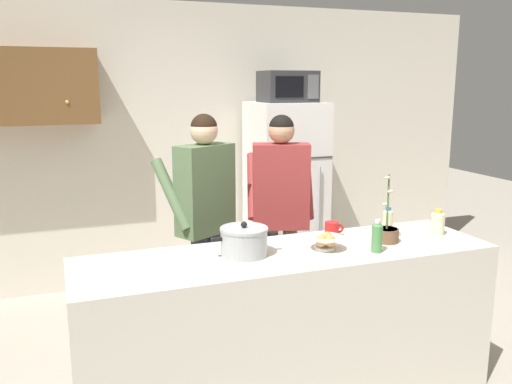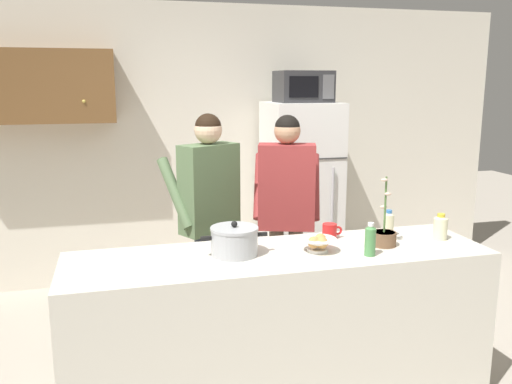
% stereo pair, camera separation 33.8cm
% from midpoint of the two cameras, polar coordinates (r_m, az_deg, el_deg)
% --- Properties ---
extents(back_wall_unit, '(6.00, 0.48, 2.60)m').
position_cam_midpoint_polar(back_wall_unit, '(5.17, -10.95, 5.66)').
color(back_wall_unit, silver).
rests_on(back_wall_unit, ground).
extents(kitchen_island, '(2.46, 0.68, 0.92)m').
position_cam_midpoint_polar(kitchen_island, '(3.32, 0.40, -13.94)').
color(kitchen_island, silver).
rests_on(kitchen_island, ground).
extents(refrigerator, '(0.64, 0.68, 1.71)m').
position_cam_midpoint_polar(refrigerator, '(5.11, 1.24, -0.15)').
color(refrigerator, white).
rests_on(refrigerator, ground).
extents(microwave, '(0.48, 0.37, 0.28)m').
position_cam_midpoint_polar(microwave, '(4.99, 1.39, 11.05)').
color(microwave, '#2D2D30').
rests_on(microwave, refrigerator).
extents(person_near_pot, '(0.62, 0.58, 1.67)m').
position_cam_midpoint_polar(person_near_pot, '(3.91, -7.93, -1.01)').
color(person_near_pot, '#33384C').
rests_on(person_near_pot, ground).
extents(person_by_sink, '(0.59, 0.53, 1.66)m').
position_cam_midpoint_polar(person_by_sink, '(4.06, 0.25, -0.62)').
color(person_by_sink, '#726656').
rests_on(person_by_sink, ground).
extents(cooking_pot, '(0.39, 0.27, 0.20)m').
position_cam_midpoint_polar(cooking_pot, '(3.08, -4.43, -5.25)').
color(cooking_pot, '#ADAFB5').
rests_on(cooking_pot, kitchen_island).
extents(coffee_mug, '(0.13, 0.09, 0.10)m').
position_cam_midpoint_polar(coffee_mug, '(3.46, 5.29, -3.96)').
color(coffee_mug, red).
rests_on(coffee_mug, kitchen_island).
extents(bread_bowl, '(0.22, 0.22, 0.10)m').
position_cam_midpoint_polar(bread_bowl, '(3.18, 4.31, -5.27)').
color(bread_bowl, white).
rests_on(bread_bowl, kitchen_island).
extents(bottle_near_edge, '(0.07, 0.07, 0.17)m').
position_cam_midpoint_polar(bottle_near_edge, '(3.59, 11.12, -2.97)').
color(bottle_near_edge, beige).
rests_on(bottle_near_edge, kitchen_island).
extents(bottle_mid_counter, '(0.06, 0.06, 0.19)m').
position_cam_midpoint_polar(bottle_mid_counter, '(3.17, 9.68, -4.67)').
color(bottle_mid_counter, '#4C8C4C').
rests_on(bottle_mid_counter, kitchen_island).
extents(bottle_far_corner, '(0.09, 0.09, 0.17)m').
position_cam_midpoint_polar(bottle_far_corner, '(3.62, 16.07, -3.11)').
color(bottle_far_corner, beige).
rests_on(bottle_far_corner, kitchen_island).
extents(potted_orchid, '(0.15, 0.15, 0.42)m').
position_cam_midpoint_polar(potted_orchid, '(3.39, 10.83, -4.25)').
color(potted_orchid, brown).
rests_on(potted_orchid, kitchen_island).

